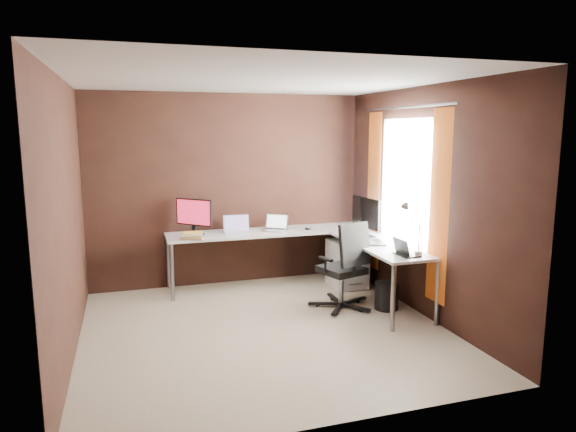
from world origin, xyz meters
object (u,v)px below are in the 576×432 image
object	(u,v)px
desk_lamp	(411,222)
drawer_pedestal	(347,264)
monitor_right	(366,215)
wastebasket	(387,296)
office_chair	(343,283)
laptop_black_small	(405,252)
laptop_black_big	(369,239)
laptop_white	(237,229)
book_stack	(192,236)
monitor_left	(194,215)
laptop_silver	(276,227)

from	to	relation	value
desk_lamp	drawer_pedestal	bearing A→B (deg)	110.11
monitor_right	wastebasket	distance (m)	1.04
monitor_right	office_chair	size ratio (longest dim) A/B	0.58
wastebasket	laptop_black_small	bearing A→B (deg)	-94.16
wastebasket	desk_lamp	bearing A→B (deg)	-86.10
laptop_black_big	desk_lamp	bearing A→B (deg)	-153.93
desk_lamp	office_chair	distance (m)	1.10
laptop_white	office_chair	xyz separation A→B (m)	(1.00, -1.13, -0.48)
book_stack	office_chair	distance (m)	1.90
drawer_pedestal	laptop_black_small	xyz separation A→B (m)	(0.04, -1.36, 0.47)
drawer_pedestal	laptop_black_big	xyz separation A→B (m)	(-0.05, -0.71, 0.48)
monitor_left	laptop_white	distance (m)	0.57
monitor_left	monitor_right	world-z (taller)	monitor_right
monitor_left	laptop_black_big	xyz separation A→B (m)	(1.87, -1.12, -0.20)
book_stack	drawer_pedestal	bearing A→B (deg)	-4.34
monitor_left	drawer_pedestal	bearing A→B (deg)	31.28
desk_lamp	wastebasket	xyz separation A→B (m)	(-0.03, 0.41, -0.93)
laptop_white	laptop_black_big	world-z (taller)	laptop_black_big
office_chair	wastebasket	size ratio (longest dim) A/B	3.29
monitor_left	monitor_right	distance (m)	2.14
drawer_pedestal	laptop_black_big	world-z (taller)	laptop_black_big
laptop_black_small	book_stack	world-z (taller)	laptop_black_small
drawer_pedestal	laptop_silver	world-z (taller)	laptop_silver
laptop_black_big	laptop_silver	bearing A→B (deg)	50.69
laptop_black_big	book_stack	size ratio (longest dim) A/B	1.35
laptop_black_small	monitor_left	bearing A→B (deg)	45.71
laptop_silver	office_chair	world-z (taller)	office_chair
drawer_pedestal	book_stack	bearing A→B (deg)	175.66
laptop_white	wastebasket	bearing A→B (deg)	-37.70
laptop_silver	office_chair	distance (m)	1.32
book_stack	laptop_black_small	bearing A→B (deg)	-36.87
drawer_pedestal	monitor_right	bearing A→B (deg)	-78.09
monitor_left	laptop_black_big	distance (m)	2.19
drawer_pedestal	laptop_white	world-z (taller)	laptop_white
monitor_right	laptop_silver	distance (m)	1.21
drawer_pedestal	office_chair	xyz separation A→B (m)	(-0.39, -0.77, -0.00)
laptop_black_small	laptop_silver	bearing A→B (deg)	25.50
laptop_black_big	monitor_left	bearing A→B (deg)	72.58
monitor_left	book_stack	bearing A→B (deg)	-59.40
monitor_left	monitor_right	xyz separation A→B (m)	(2.00, -0.77, 0.02)
monitor_left	book_stack	size ratio (longest dim) A/B	1.49
desk_lamp	laptop_black_small	bearing A→B (deg)	-167.29
laptop_black_small	laptop_black_big	bearing A→B (deg)	5.58
monitor_right	laptop_white	xyz separation A→B (m)	(-1.46, 0.72, -0.23)
office_chair	laptop_white	bearing A→B (deg)	114.07
laptop_silver	desk_lamp	distance (m)	2.01
laptop_black_small	office_chair	world-z (taller)	office_chair
office_chair	drawer_pedestal	bearing A→B (deg)	45.89
laptop_white	laptop_black_big	bearing A→B (deg)	-34.31
monitor_left	wastebasket	distance (m)	2.55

